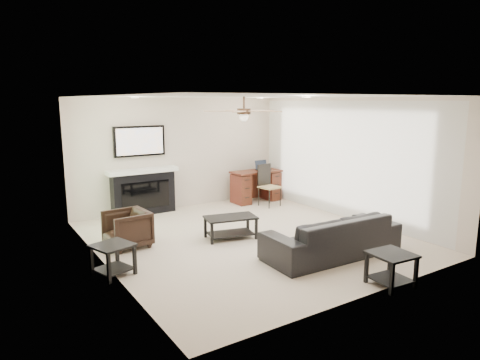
{
  "coord_description": "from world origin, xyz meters",
  "views": [
    {
      "loc": [
        -4.09,
        -6.13,
        2.43
      ],
      "look_at": [
        -0.08,
        0.1,
        1.05
      ],
      "focal_mm": 32.0,
      "sensor_mm": 36.0,
      "label": 1
    }
  ],
  "objects_px": {
    "armchair": "(127,229)",
    "desk": "(256,186)",
    "sofa": "(332,235)",
    "fireplace_unit": "(143,171)",
    "coffee_table": "(231,227)"
  },
  "relations": [
    {
      "from": "armchair",
      "to": "desk",
      "type": "xyz_separation_m",
      "value": [
        3.72,
        1.55,
        0.07
      ]
    },
    {
      "from": "sofa",
      "to": "armchair",
      "type": "bearing_deg",
      "value": -37.49
    },
    {
      "from": "armchair",
      "to": "fireplace_unit",
      "type": "height_order",
      "value": "fireplace_unit"
    },
    {
      "from": "fireplace_unit",
      "to": "coffee_table",
      "type": "bearing_deg",
      "value": -73.84
    },
    {
      "from": "sofa",
      "to": "armchair",
      "type": "distance_m",
      "value": 3.37
    },
    {
      "from": "sofa",
      "to": "desk",
      "type": "distance_m",
      "value": 3.86
    },
    {
      "from": "coffee_table",
      "to": "desk",
      "type": "distance_m",
      "value": 2.92
    },
    {
      "from": "sofa",
      "to": "desk",
      "type": "xyz_separation_m",
      "value": [
        1.12,
        3.7,
        0.05
      ]
    },
    {
      "from": "sofa",
      "to": "armchair",
      "type": "relative_size",
      "value": 3.27
    },
    {
      "from": "sofa",
      "to": "desk",
      "type": "relative_size",
      "value": 1.85
    },
    {
      "from": "sofa",
      "to": "armchair",
      "type": "height_order",
      "value": "sofa"
    },
    {
      "from": "sofa",
      "to": "coffee_table",
      "type": "height_order",
      "value": "sofa"
    },
    {
      "from": "fireplace_unit",
      "to": "armchair",
      "type": "bearing_deg",
      "value": -117.79
    },
    {
      "from": "fireplace_unit",
      "to": "desk",
      "type": "xyz_separation_m",
      "value": [
        2.72,
        -0.34,
        -0.57
      ]
    },
    {
      "from": "fireplace_unit",
      "to": "desk",
      "type": "distance_m",
      "value": 2.8
    }
  ]
}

